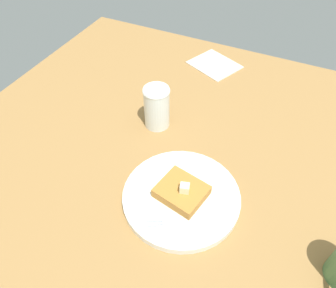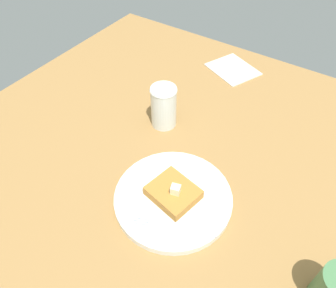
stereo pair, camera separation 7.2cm
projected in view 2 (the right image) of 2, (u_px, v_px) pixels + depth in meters
table_surface at (173, 178)px, 72.21cm from camera, size 113.75×113.75×2.08cm
plate at (173, 198)px, 66.28cm from camera, size 23.88×23.88×1.59cm
toast_slice_center at (173, 193)px, 65.01cm from camera, size 9.70×10.63×2.19cm
butter_pat_primary at (176, 190)px, 63.08cm from camera, size 2.08×2.21×1.82cm
fork at (168, 227)px, 60.80cm from camera, size 7.51×15.31×0.36cm
syrup_jar at (164, 108)px, 79.46cm from camera, size 6.46×6.46×10.83cm
napkin at (233, 69)px, 99.33cm from camera, size 16.24×17.29×0.30cm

